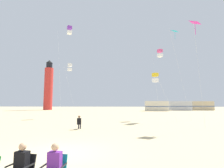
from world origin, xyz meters
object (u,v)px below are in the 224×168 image
object	(u,v)px
kite_box_violet	(69,30)
spectator_black_chair	(19,165)
rv_van_tan	(202,106)
camp_chair_teal	(55,168)
spectator_teal_chair	(53,166)
kite_box_gold	(155,78)
kite_box_rainbow	(160,53)
kite_diamond_magenta	(195,27)
rv_van_cream	(156,106)
camp_chair_black	(23,168)
kite_flyer_standing	(79,122)
kite_diamond_cyan	(175,35)
lighthouse_distant	(49,86)
kite_box_white	(70,67)
rv_van_silver	(180,106)

from	to	relation	value
kite_box_violet	spectator_black_chair	bearing A→B (deg)	-76.45
rv_van_tan	camp_chair_teal	bearing A→B (deg)	-116.34
spectator_teal_chair	kite_box_violet	world-z (taller)	kite_box_violet
spectator_teal_chair	kite_box_gold	size ratio (longest dim) A/B	0.19
kite_box_rainbow	rv_van_tan	bearing A→B (deg)	57.42
kite_diamond_magenta	rv_van_cream	size ratio (longest dim) A/B	1.53
camp_chair_black	kite_flyer_standing	world-z (taller)	kite_flyer_standing
kite_diamond_cyan	rv_van_cream	world-z (taller)	kite_diamond_cyan
camp_chair_black	kite_box_violet	size ratio (longest dim) A/B	0.06
kite_flyer_standing	rv_van_tan	world-z (taller)	rv_van_tan
spectator_black_chair	spectator_teal_chair	world-z (taller)	same
kite_diamond_magenta	kite_box_rainbow	world-z (taller)	kite_box_rainbow
spectator_black_chair	spectator_teal_chair	distance (m)	0.90
kite_diamond_cyan	kite_box_rainbow	world-z (taller)	kite_diamond_cyan
kite_box_rainbow	rv_van_tan	size ratio (longest dim) A/B	1.56
camp_chair_teal	lighthouse_distant	size ratio (longest dim) A/B	0.05
spectator_teal_chair	rv_van_cream	distance (m)	47.80
kite_box_white	kite_box_rainbow	xyz separation A→B (m)	(13.87, -1.16, 1.73)
spectator_black_chair	lighthouse_distant	world-z (taller)	lighthouse_distant
kite_flyer_standing	kite_box_violet	xyz separation A→B (m)	(-3.71, 8.64, 12.00)
kite_box_violet	kite_diamond_cyan	bearing A→B (deg)	2.39
spectator_teal_chair	rv_van_tan	world-z (taller)	rv_van_tan
camp_chair_black	kite_box_gold	xyz separation A→B (m)	(7.04, 17.26, 4.92)
kite_box_violet	rv_van_cream	xyz separation A→B (m)	(17.56, 27.16, -11.22)
camp_chair_black	kite_box_gold	world-z (taller)	kite_box_gold
kite_box_gold	kite_diamond_cyan	bearing A→B (deg)	34.08
lighthouse_distant	rv_van_cream	distance (m)	35.50
kite_box_gold	rv_van_cream	size ratio (longest dim) A/B	0.91
kite_box_rainbow	lighthouse_distant	size ratio (longest dim) A/B	0.61
spectator_teal_chair	kite_diamond_cyan	distance (m)	24.66
kite_flyer_standing	spectator_black_chair	bearing A→B (deg)	88.84
kite_box_gold	rv_van_silver	bearing A→B (deg)	67.03
spectator_black_chair	spectator_teal_chair	xyz separation A→B (m)	(0.90, 0.00, 0.00)
camp_chair_teal	kite_box_rainbow	world-z (taller)	kite_box_rainbow
rv_van_cream	rv_van_silver	bearing A→B (deg)	30.07
rv_van_cream	rv_van_tan	xyz separation A→B (m)	(15.29, 5.49, 0.00)
kite_box_white	kite_diamond_magenta	distance (m)	18.44
kite_flyer_standing	kite_box_white	world-z (taller)	kite_box_white
spectator_black_chair	kite_flyer_standing	xyz separation A→B (m)	(-0.89, 10.46, 0.00)
lighthouse_distant	spectator_teal_chair	bearing A→B (deg)	-66.99
kite_box_white	rv_van_cream	bearing A→B (deg)	52.90
kite_diamond_cyan	camp_chair_black	bearing A→B (deg)	-118.17
camp_chair_teal	rv_van_tan	world-z (taller)	rv_van_tan
camp_chair_black	kite_box_rainbow	distance (m)	24.24
camp_chair_teal	kite_box_white	world-z (taller)	kite_box_white
kite_box_rainbow	kite_box_violet	xyz separation A→B (m)	(-13.16, -1.84, 3.03)
kite_box_white	kite_box_rainbow	size ratio (longest dim) A/B	0.83
kite_diamond_magenta	rv_van_tan	world-z (taller)	kite_diamond_magenta
rv_van_tan	kite_box_gold	bearing A→B (deg)	-120.08
camp_chair_black	spectator_black_chair	size ratio (longest dim) A/B	0.71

